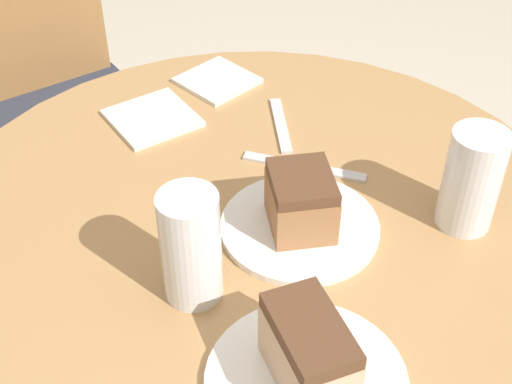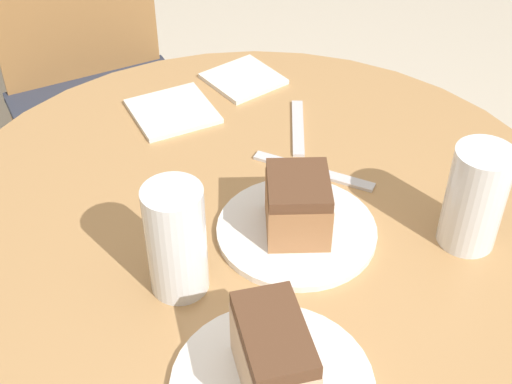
{
  "view_description": "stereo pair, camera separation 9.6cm",
  "coord_description": "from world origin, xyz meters",
  "views": [
    {
      "loc": [
        -0.37,
        -0.64,
        1.42
      ],
      "look_at": [
        0.0,
        0.0,
        0.8
      ],
      "focal_mm": 50.0,
      "sensor_mm": 36.0,
      "label": 1
    },
    {
      "loc": [
        -0.29,
        -0.68,
        1.42
      ],
      "look_at": [
        0.0,
        0.0,
        0.8
      ],
      "focal_mm": 50.0,
      "sensor_mm": 36.0,
      "label": 2
    }
  ],
  "objects": [
    {
      "name": "glass_water",
      "position": [
        0.24,
        -0.16,
        0.83
      ],
      "size": [
        0.08,
        0.08,
        0.15
      ],
      "color": "silver",
      "rests_on": "table"
    },
    {
      "name": "glass_lemonade",
      "position": [
        -0.14,
        -0.08,
        0.83
      ],
      "size": [
        0.07,
        0.07,
        0.15
      ],
      "color": "silver",
      "rests_on": "table"
    },
    {
      "name": "fork",
      "position": [
        0.11,
        0.05,
        0.77
      ],
      "size": [
        0.14,
        0.15,
        0.0
      ],
      "rotation": [
        0.0,
        0.0,
        2.3
      ],
      "color": "silver",
      "rests_on": "table"
    },
    {
      "name": "cake_slice_near",
      "position": [
        0.04,
        -0.06,
        0.82
      ],
      "size": [
        0.11,
        0.12,
        0.08
      ],
      "rotation": [
        0.0,
        0.0,
        5.91
      ],
      "color": "#9E6B42",
      "rests_on": "plate_near"
    },
    {
      "name": "napkin_side",
      "position": [
        0.12,
        0.34,
        0.77
      ],
      "size": [
        0.14,
        0.14,
        0.01
      ],
      "rotation": [
        0.0,
        0.0,
        0.25
      ],
      "color": "silver",
      "rests_on": "table"
    },
    {
      "name": "plate_near",
      "position": [
        0.04,
        -0.06,
        0.77
      ],
      "size": [
        0.22,
        0.22,
        0.01
      ],
      "color": "white",
      "rests_on": "table"
    },
    {
      "name": "cake_slice_far",
      "position": [
        -0.09,
        -0.27,
        0.82
      ],
      "size": [
        0.08,
        0.13,
        0.09
      ],
      "rotation": [
        0.0,
        0.0,
        2.99
      ],
      "color": "beige",
      "rests_on": "plate_far"
    },
    {
      "name": "table",
      "position": [
        0.0,
        0.0,
        0.59
      ],
      "size": [
        0.93,
        0.93,
        0.76
      ],
      "color": "tan",
      "rests_on": "ground_plane"
    },
    {
      "name": "chair",
      "position": [
        -0.05,
        0.89,
        0.48
      ],
      "size": [
        0.47,
        0.49,
        0.95
      ],
      "rotation": [
        0.0,
        0.0,
        0.08
      ],
      "color": "olive",
      "rests_on": "ground_plane"
    },
    {
      "name": "spoon",
      "position": [
        0.14,
        0.16,
        0.77
      ],
      "size": [
        0.08,
        0.15,
        0.0
      ],
      "rotation": [
        0.0,
        0.0,
        1.14
      ],
      "color": "silver",
      "rests_on": "table"
    },
    {
      "name": "napkin_stack",
      "position": [
        -0.03,
        0.29,
        0.77
      ],
      "size": [
        0.14,
        0.14,
        0.01
      ],
      "rotation": [
        0.0,
        0.0,
        0.06
      ],
      "color": "silver",
      "rests_on": "table"
    }
  ]
}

